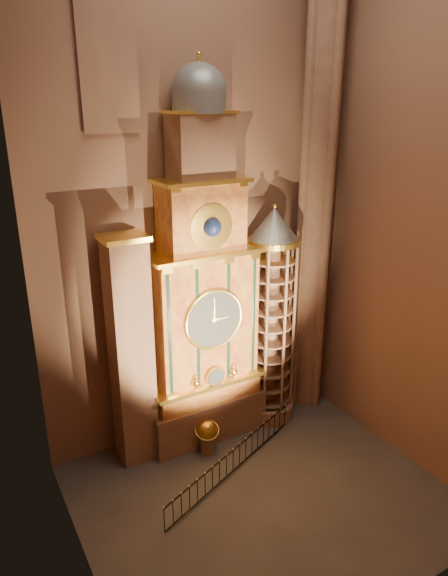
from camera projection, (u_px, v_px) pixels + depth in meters
floor at (262, 496)px, 20.75m from camera, size 14.00×14.00×0.00m
wall_back at (190, 202)px, 21.87m from camera, size 22.00×0.00×22.00m
wall_left at (55, 262)px, 13.71m from camera, size 0.00×22.00×22.00m
wall_right at (416, 210)px, 20.26m from camera, size 0.00×22.00×22.00m
astronomical_clock at (203, 304)px, 22.51m from camera, size 5.60×2.41×16.70m
portrait_tower at (131, 353)px, 21.46m from camera, size 1.80×1.60×10.20m
stair_turret at (271, 319)px, 24.42m from camera, size 2.50×2.50×10.80m
gothic_pier at (317, 193)px, 23.91m from camera, size 2.04×2.04×22.00m
stained_glass_window at (108, 58)px, 18.42m from camera, size 2.20×0.14×5.20m
celestial_globe at (207, 433)px, 23.08m from camera, size 1.35×1.30×1.63m
iron_railing at (233, 461)px, 21.86m from camera, size 7.80×3.25×1.14m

